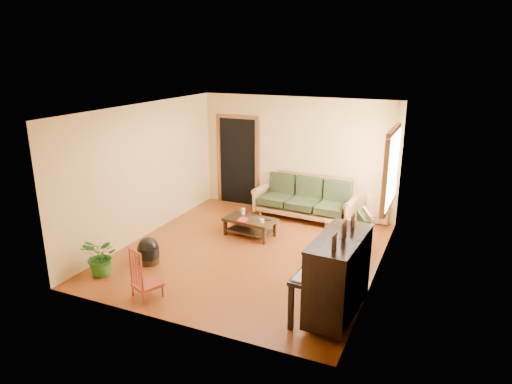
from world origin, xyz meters
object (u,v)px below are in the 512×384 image
at_px(sofa, 304,198).
at_px(ceramic_crock, 370,221).
at_px(red_chair, 146,272).
at_px(piano, 338,278).
at_px(armchair, 346,235).
at_px(coffee_table, 250,227).
at_px(potted_plant, 102,256).
at_px(footstool, 148,254).

xyz_separation_m(sofa, ceramic_crock, (1.42, 0.14, -0.35)).
bearing_deg(red_chair, piano, 35.84).
distance_m(sofa, armchair, 2.10).
bearing_deg(sofa, coffee_table, -111.81).
height_order(armchair, ceramic_crock, armchair).
distance_m(coffee_table, ceramic_crock, 2.59).
distance_m(ceramic_crock, potted_plant, 5.40).
height_order(armchair, footstool, armchair).
distance_m(coffee_table, red_chair, 2.81).
xyz_separation_m(piano, footstool, (-3.40, 0.32, -0.42)).
distance_m(sofa, coffee_table, 1.56).
bearing_deg(armchair, piano, -103.99).
bearing_deg(armchair, sofa, 105.25).
distance_m(footstool, red_chair, 1.17).
bearing_deg(piano, red_chair, -164.06).
relative_size(coffee_table, armchair, 1.16).
xyz_separation_m(footstool, red_chair, (0.67, -0.93, 0.22)).
bearing_deg(armchair, ceramic_crock, 62.84).
bearing_deg(coffee_table, red_chair, -98.61).
distance_m(armchair, potted_plant, 4.15).
relative_size(sofa, piano, 1.63).
bearing_deg(footstool, potted_plant, -121.78).
bearing_deg(footstool, red_chair, -54.14).
xyz_separation_m(coffee_table, ceramic_crock, (2.09, 1.52, -0.06)).
distance_m(armchair, piano, 1.93).
height_order(coffee_table, armchair, armchair).
bearing_deg(coffee_table, potted_plant, -121.08).
xyz_separation_m(coffee_table, footstool, (-1.09, -1.83, -0.01)).
distance_m(footstool, ceramic_crock, 4.62).
bearing_deg(footstool, piano, -5.36).
relative_size(piano, potted_plant, 2.02).
bearing_deg(piano, coffee_table, 140.15).
bearing_deg(potted_plant, coffee_table, 58.92).
xyz_separation_m(ceramic_crock, potted_plant, (-3.60, -4.02, 0.21)).
relative_size(armchair, ceramic_crock, 3.62).
bearing_deg(armchair, red_chair, -157.23).
bearing_deg(potted_plant, sofa, 60.74).
bearing_deg(armchair, coffee_table, 149.21).
xyz_separation_m(sofa, armchair, (1.31, -1.63, -0.04)).
xyz_separation_m(armchair, footstool, (-3.07, -1.58, -0.26)).
bearing_deg(sofa, piano, -61.20).
distance_m(coffee_table, piano, 3.18).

